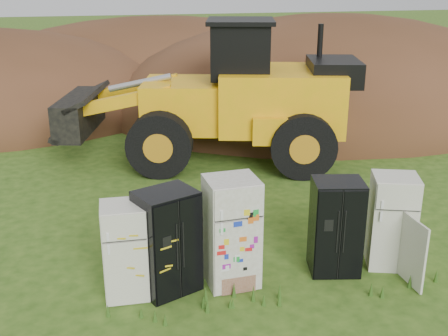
% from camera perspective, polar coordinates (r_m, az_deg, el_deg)
% --- Properties ---
extents(ground, '(120.00, 120.00, 0.00)m').
position_cam_1_polar(ground, '(10.11, 3.93, -10.99)').
color(ground, '#284913').
rests_on(ground, ground).
extents(fridge_leftmost, '(0.72, 0.69, 1.62)m').
position_cam_1_polar(fridge_leftmost, '(9.36, -10.01, -8.25)').
color(fridge_leftmost, silver).
rests_on(fridge_leftmost, ground).
extents(fridge_black_side, '(1.15, 1.05, 1.78)m').
position_cam_1_polar(fridge_black_side, '(9.37, -5.78, -7.45)').
color(fridge_black_side, black).
rests_on(fridge_black_side, ground).
extents(fridge_sticker, '(0.90, 0.84, 1.91)m').
position_cam_1_polar(fridge_sticker, '(9.51, 0.77, -6.48)').
color(fridge_sticker, silver).
rests_on(fridge_sticker, ground).
extents(fridge_black_right, '(0.98, 0.86, 1.71)m').
position_cam_1_polar(fridge_black_right, '(10.11, 11.30, -5.86)').
color(fridge_black_right, black).
rests_on(fridge_black_right, ground).
extents(fridge_open_door, '(0.97, 0.93, 1.72)m').
position_cam_1_polar(fridge_open_door, '(10.55, 16.68, -5.19)').
color(fridge_open_door, silver).
rests_on(fridge_open_door, ground).
extents(wheel_loader, '(8.59, 5.08, 3.89)m').
position_cam_1_polar(wheel_loader, '(15.42, -2.04, 7.67)').
color(wheel_loader, '#FCA710').
rests_on(wheel_loader, ground).
extents(dirt_mound_right, '(16.95, 12.43, 7.14)m').
position_cam_1_polar(dirt_mound_right, '(22.35, 10.61, 6.00)').
color(dirt_mound_right, '#472A17').
rests_on(dirt_mound_right, ground).
extents(dirt_mound_back, '(18.40, 12.27, 6.21)m').
position_cam_1_polar(dirt_mound_back, '(26.78, -6.58, 8.44)').
color(dirt_mound_back, '#472A17').
rests_on(dirt_mound_back, ground).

